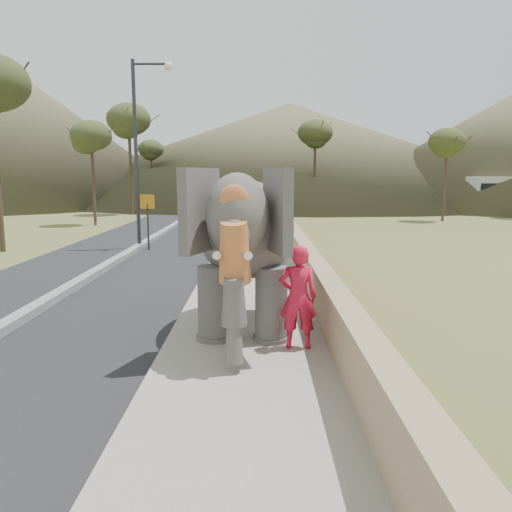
# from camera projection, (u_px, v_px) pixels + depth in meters

# --- Properties ---
(ground) EXTENTS (160.00, 160.00, 0.00)m
(ground) POSITION_uv_depth(u_px,v_px,m) (244.00, 364.00, 8.59)
(ground) COLOR olive
(ground) RESTS_ON ground
(road) EXTENTS (7.00, 120.00, 0.03)m
(road) POSITION_uv_depth(u_px,v_px,m) (117.00, 263.00, 18.48)
(road) COLOR black
(road) RESTS_ON ground
(median) EXTENTS (0.35, 120.00, 0.22)m
(median) POSITION_uv_depth(u_px,v_px,m) (117.00, 260.00, 18.47)
(median) COLOR black
(median) RESTS_ON ground
(walkway) EXTENTS (3.00, 120.00, 0.15)m
(walkway) POSITION_uv_depth(u_px,v_px,m) (252.00, 261.00, 18.45)
(walkway) COLOR #9E9687
(walkway) RESTS_ON ground
(parapet) EXTENTS (0.30, 120.00, 1.10)m
(parapet) POSITION_uv_depth(u_px,v_px,m) (296.00, 248.00, 18.37)
(parapet) COLOR tan
(parapet) RESTS_ON ground
(lamppost) EXTENTS (1.76, 0.36, 8.00)m
(lamppost) POSITION_uv_depth(u_px,v_px,m) (143.00, 136.00, 21.24)
(lamppost) COLOR #2E2E33
(lamppost) RESTS_ON ground
(signboard) EXTENTS (0.60, 0.08, 2.40)m
(signboard) POSITION_uv_depth(u_px,v_px,m) (148.00, 212.00, 21.34)
(signboard) COLOR #2D2D33
(signboard) RESTS_ON ground
(distant_car) EXTENTS (4.43, 2.30, 1.44)m
(distant_car) POSITION_uv_depth(u_px,v_px,m) (502.00, 206.00, 41.18)
(distant_car) COLOR silver
(distant_car) RESTS_ON ground
(hill_far) EXTENTS (80.00, 80.00, 14.00)m
(hill_far) POSITION_uv_depth(u_px,v_px,m) (289.00, 150.00, 76.55)
(hill_far) COLOR brown
(hill_far) RESTS_ON ground
(elephant_and_man) EXTENTS (2.49, 4.43, 3.13)m
(elephant_and_man) POSITION_uv_depth(u_px,v_px,m) (247.00, 251.00, 10.10)
(elephant_and_man) COLOR #615C57
(elephant_and_man) RESTS_ON ground
(motorcyclist) EXTENTS (0.99, 1.65, 1.92)m
(motorcyclist) POSITION_uv_depth(u_px,v_px,m) (199.00, 212.00, 33.72)
(motorcyclist) COLOR maroon
(motorcyclist) RESTS_ON ground
(trees) EXTENTS (47.47, 44.84, 9.17)m
(trees) POSITION_uv_depth(u_px,v_px,m) (286.00, 164.00, 35.13)
(trees) COLOR #473828
(trees) RESTS_ON ground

